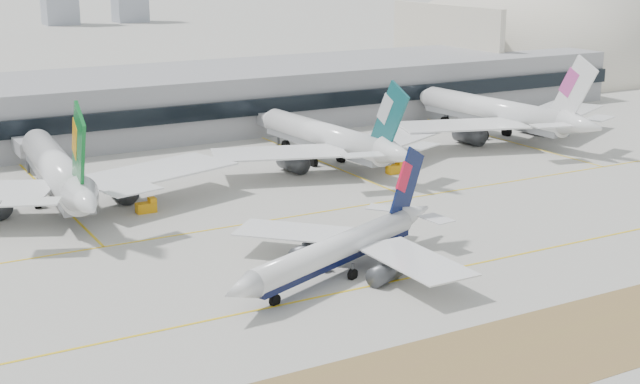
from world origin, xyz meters
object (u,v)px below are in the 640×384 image
taxiing_airliner (342,248)px  terminal (144,103)px  widebody_eva (59,173)px  widebody_china_air (499,114)px  widebody_cathay (330,139)px  hangar (543,80)px

taxiing_airliner → terminal: (8.95, 113.61, 3.64)m
widebody_eva → widebody_china_air: bearing=-81.5°
taxiing_airliner → terminal: taxiing_airliner is taller
terminal → widebody_eva: bearing=-121.5°
widebody_cathay → widebody_china_air: bearing=-89.5°
widebody_cathay → terminal: widebody_cathay is taller
widebody_eva → terminal: bearing=-27.3°
widebody_eva → hangar: (190.35, 78.45, -6.06)m
widebody_china_air → terminal: size_ratio=0.23×
widebody_china_air → terminal: bearing=51.6°
widebody_cathay → terminal: bearing=19.2°
taxiing_airliner → widebody_china_air: widebody_china_air is taller
taxiing_airliner → terminal: bearing=-117.2°
widebody_cathay → terminal: size_ratio=0.21×
widebody_cathay → terminal: 59.03m
widebody_eva → terminal: size_ratio=0.23×
widebody_cathay → hangar: hangar is taller
taxiing_airliner → terminal: size_ratio=0.16×
widebody_eva → widebody_china_air: (109.82, 8.09, -0.04)m
widebody_china_air → hangar: size_ratio=0.71×
hangar → widebody_china_air: bearing=-138.9°
widebody_cathay → widebody_china_air: widebody_china_air is taller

